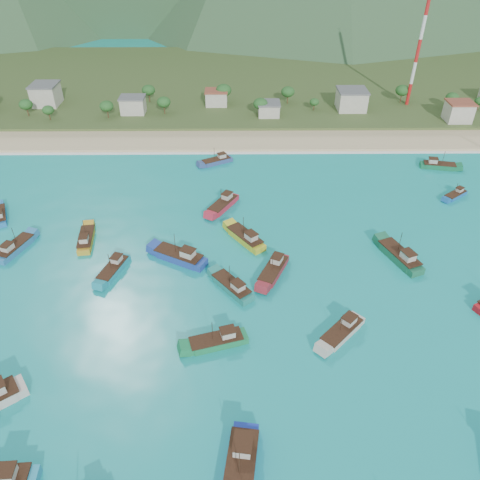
{
  "coord_description": "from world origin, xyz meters",
  "views": [
    {
      "loc": [
        4.38,
        -67.33,
        65.26
      ],
      "look_at": [
        5.09,
        18.0,
        3.0
      ],
      "focal_mm": 35.0,
      "sensor_mm": 36.0,
      "label": 1
    }
  ],
  "objects_px": {
    "boat_9": "(438,166)",
    "boat_26": "(113,269)",
    "boat_5": "(232,287)",
    "boat_16": "(217,161)",
    "radio_tower": "(421,39)",
    "boat_19": "(15,248)",
    "boat_10": "(273,271)",
    "boat_24": "(180,257)",
    "boat_4": "(217,341)",
    "boat_18": "(400,257)",
    "boat_8": "(86,240)",
    "boat_14": "(455,195)",
    "boat_0": "(240,470)",
    "boat_6": "(342,332)",
    "boat_2": "(0,216)",
    "boat_1": "(223,205)",
    "boat_15": "(246,238)"
  },
  "relations": [
    {
      "from": "boat_10",
      "to": "boat_16",
      "type": "xyz_separation_m",
      "value": [
        -13.84,
        52.31,
        -0.16
      ]
    },
    {
      "from": "boat_2",
      "to": "boat_9",
      "type": "distance_m",
      "value": 123.23
    },
    {
      "from": "boat_9",
      "to": "boat_10",
      "type": "relative_size",
      "value": 0.93
    },
    {
      "from": "boat_8",
      "to": "boat_14",
      "type": "relative_size",
      "value": 1.36
    },
    {
      "from": "boat_6",
      "to": "boat_5",
      "type": "bearing_deg",
      "value": 13.27
    },
    {
      "from": "boat_26",
      "to": "boat_16",
      "type": "bearing_deg",
      "value": -93.86
    },
    {
      "from": "boat_19",
      "to": "boat_10",
      "type": "bearing_deg",
      "value": 11.03
    },
    {
      "from": "boat_26",
      "to": "boat_1",
      "type": "bearing_deg",
      "value": -113.63
    },
    {
      "from": "radio_tower",
      "to": "boat_6",
      "type": "distance_m",
      "value": 127.08
    },
    {
      "from": "boat_16",
      "to": "boat_19",
      "type": "distance_m",
      "value": 62.53
    },
    {
      "from": "boat_2",
      "to": "boat_9",
      "type": "height_order",
      "value": "boat_9"
    },
    {
      "from": "boat_1",
      "to": "boat_18",
      "type": "relative_size",
      "value": 0.88
    },
    {
      "from": "boat_2",
      "to": "boat_24",
      "type": "height_order",
      "value": "boat_24"
    },
    {
      "from": "radio_tower",
      "to": "boat_2",
      "type": "relative_size",
      "value": 4.75
    },
    {
      "from": "boat_8",
      "to": "boat_9",
      "type": "height_order",
      "value": "boat_8"
    },
    {
      "from": "boat_9",
      "to": "boat_26",
      "type": "distance_m",
      "value": 99.44
    },
    {
      "from": "radio_tower",
      "to": "boat_10",
      "type": "bearing_deg",
      "value": -120.46
    },
    {
      "from": "boat_4",
      "to": "boat_24",
      "type": "relative_size",
      "value": 0.89
    },
    {
      "from": "boat_18",
      "to": "boat_9",
      "type": "bearing_deg",
      "value": 38.83
    },
    {
      "from": "boat_6",
      "to": "boat_24",
      "type": "relative_size",
      "value": 0.77
    },
    {
      "from": "boat_1",
      "to": "boat_8",
      "type": "xyz_separation_m",
      "value": [
        -31.85,
        -15.05,
        -0.08
      ]
    },
    {
      "from": "boat_0",
      "to": "boat_4",
      "type": "bearing_deg",
      "value": -72.36
    },
    {
      "from": "boat_6",
      "to": "boat_14",
      "type": "xyz_separation_m",
      "value": [
        39.96,
        49.4,
        -0.29
      ]
    },
    {
      "from": "boat_19",
      "to": "boat_16",
      "type": "bearing_deg",
      "value": 63.72
    },
    {
      "from": "boat_1",
      "to": "boat_9",
      "type": "bearing_deg",
      "value": -130.8
    },
    {
      "from": "boat_24",
      "to": "boat_16",
      "type": "bearing_deg",
      "value": 20.12
    },
    {
      "from": "boat_19",
      "to": "radio_tower",
      "type": "bearing_deg",
      "value": 57.0
    },
    {
      "from": "boat_19",
      "to": "boat_24",
      "type": "distance_m",
      "value": 38.23
    },
    {
      "from": "boat_5",
      "to": "boat_16",
      "type": "distance_m",
      "value": 57.64
    },
    {
      "from": "boat_9",
      "to": "boat_10",
      "type": "distance_m",
      "value": 71.68
    },
    {
      "from": "boat_0",
      "to": "boat_6",
      "type": "distance_m",
      "value": 32.08
    },
    {
      "from": "boat_16",
      "to": "boat_18",
      "type": "xyz_separation_m",
      "value": [
        42.33,
        -47.82,
        0.29
      ]
    },
    {
      "from": "radio_tower",
      "to": "boat_5",
      "type": "xyz_separation_m",
      "value": [
        -66.61,
        -103.33,
        -24.44
      ]
    },
    {
      "from": "boat_5",
      "to": "boat_8",
      "type": "height_order",
      "value": "boat_5"
    },
    {
      "from": "boat_8",
      "to": "boat_24",
      "type": "relative_size",
      "value": 0.84
    },
    {
      "from": "boat_5",
      "to": "boat_24",
      "type": "bearing_deg",
      "value": 100.85
    },
    {
      "from": "boat_6",
      "to": "boat_16",
      "type": "height_order",
      "value": "boat_6"
    },
    {
      "from": "boat_6",
      "to": "boat_26",
      "type": "relative_size",
      "value": 0.94
    },
    {
      "from": "radio_tower",
      "to": "boat_1",
      "type": "bearing_deg",
      "value": -134.08
    },
    {
      "from": "boat_10",
      "to": "boat_8",
      "type": "bearing_deg",
      "value": 9.79
    },
    {
      "from": "boat_10",
      "to": "boat_24",
      "type": "xyz_separation_m",
      "value": [
        -20.55,
        4.81,
        0.14
      ]
    },
    {
      "from": "radio_tower",
      "to": "boat_8",
      "type": "distance_m",
      "value": 135.13
    },
    {
      "from": "boat_10",
      "to": "boat_15",
      "type": "bearing_deg",
      "value": -39.19
    },
    {
      "from": "radio_tower",
      "to": "boat_14",
      "type": "xyz_separation_m",
      "value": [
        -6.25,
        -66.43,
        -24.73
      ]
    },
    {
      "from": "radio_tower",
      "to": "boat_19",
      "type": "relative_size",
      "value": 4.31
    },
    {
      "from": "boat_0",
      "to": "boat_1",
      "type": "height_order",
      "value": "boat_0"
    },
    {
      "from": "boat_16",
      "to": "boat_18",
      "type": "height_order",
      "value": "boat_18"
    },
    {
      "from": "boat_9",
      "to": "boat_24",
      "type": "height_order",
      "value": "boat_24"
    },
    {
      "from": "radio_tower",
      "to": "boat_19",
      "type": "bearing_deg",
      "value": -142.4
    },
    {
      "from": "boat_18",
      "to": "boat_0",
      "type": "bearing_deg",
      "value": -149.21
    }
  ]
}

